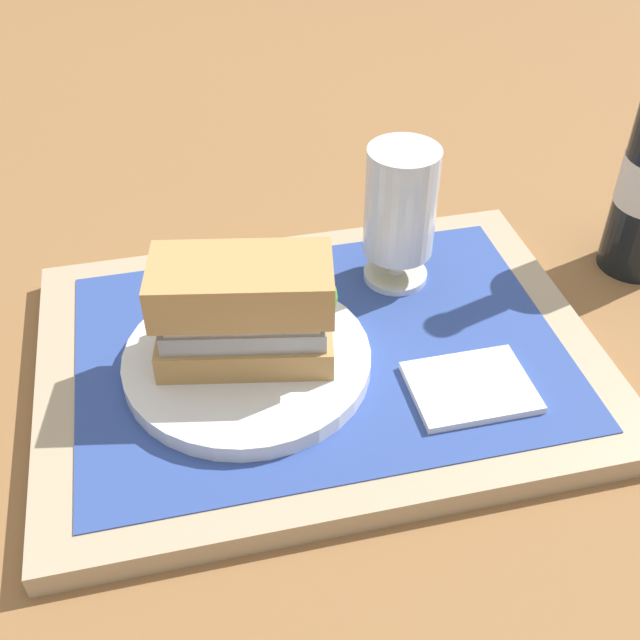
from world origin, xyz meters
name	(u,v)px	position (x,y,z in m)	size (l,w,h in m)	color
ground_plane	(320,367)	(0.00, 0.00, 0.00)	(3.00, 3.00, 0.00)	olive
tray	(320,358)	(0.00, 0.00, 0.01)	(0.44, 0.32, 0.02)	tan
placemat	(320,348)	(0.00, 0.00, 0.02)	(0.38, 0.27, 0.00)	#2D4793
plate	(247,360)	(-0.06, -0.01, 0.03)	(0.19, 0.19, 0.01)	white
sandwich	(248,310)	(-0.06, -0.01, 0.08)	(0.14, 0.09, 0.08)	tan
beer_glass	(400,208)	(0.09, 0.08, 0.09)	(0.06, 0.06, 0.12)	silver
napkin_folded	(471,387)	(0.10, -0.07, 0.02)	(0.09, 0.07, 0.01)	white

